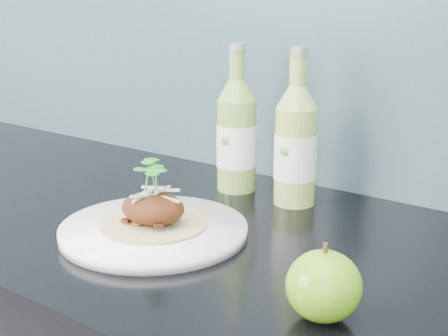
{
  "coord_description": "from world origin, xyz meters",
  "views": [
    {
      "loc": [
        0.48,
        1.02,
        1.23
      ],
      "look_at": [
        -0.01,
        1.69,
        1.0
      ],
      "focal_mm": 50.0,
      "sensor_mm": 36.0,
      "label": 1
    }
  ],
  "objects_px": {
    "cider_bottle_right": "(296,146)",
    "dinner_plate": "(154,230)",
    "green_apple": "(324,286)",
    "cider_bottle_left": "(237,136)"
  },
  "relations": [
    {
      "from": "cider_bottle_right",
      "to": "dinner_plate",
      "type": "bearing_deg",
      "value": -129.01
    },
    {
      "from": "green_apple",
      "to": "cider_bottle_left",
      "type": "xyz_separation_m",
      "value": [
        -0.34,
        0.31,
        0.06
      ]
    },
    {
      "from": "green_apple",
      "to": "cider_bottle_right",
      "type": "relative_size",
      "value": 0.39
    },
    {
      "from": "dinner_plate",
      "to": "cider_bottle_right",
      "type": "distance_m",
      "value": 0.27
    },
    {
      "from": "dinner_plate",
      "to": "cider_bottle_right",
      "type": "height_order",
      "value": "cider_bottle_right"
    },
    {
      "from": "cider_bottle_left",
      "to": "cider_bottle_right",
      "type": "height_order",
      "value": "same"
    },
    {
      "from": "dinner_plate",
      "to": "cider_bottle_right",
      "type": "bearing_deg",
      "value": 70.43
    },
    {
      "from": "dinner_plate",
      "to": "cider_bottle_right",
      "type": "xyz_separation_m",
      "value": [
        0.09,
        0.24,
        0.09
      ]
    },
    {
      "from": "dinner_plate",
      "to": "cider_bottle_left",
      "type": "height_order",
      "value": "cider_bottle_left"
    },
    {
      "from": "dinner_plate",
      "to": "cider_bottle_left",
      "type": "distance_m",
      "value": 0.26
    }
  ]
}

